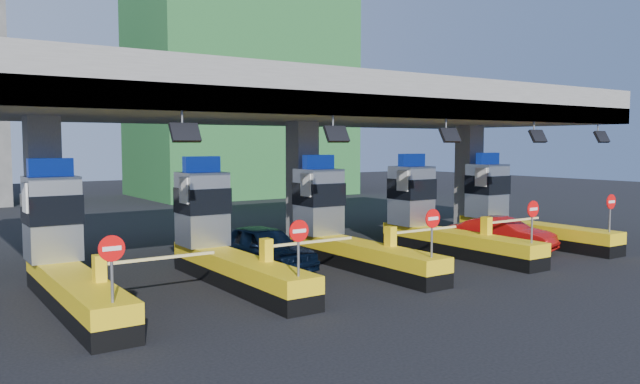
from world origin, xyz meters
TOP-DOWN VIEW (x-y plane):
  - ground at (0.00, 0.00)m, footprint 120.00×120.00m
  - toll_canopy at (0.00, 2.87)m, footprint 28.00×12.09m
  - toll_lane_far_left at (-10.00, 0.28)m, footprint 4.43×8.00m
  - toll_lane_left at (-5.00, 0.28)m, footprint 4.43×8.00m
  - toll_lane_center at (0.00, 0.28)m, footprint 4.43×8.00m
  - toll_lane_right at (5.00, 0.28)m, footprint 4.43×8.00m
  - toll_lane_far_right at (10.00, 0.28)m, footprint 4.43×8.00m
  - bg_building_scaffold at (12.00, 32.00)m, footprint 18.00×12.00m
  - van at (-2.88, 1.10)m, footprint 2.42×4.91m
  - red_car at (7.47, -1.30)m, footprint 2.78×4.63m

SIDE VIEW (x-z plane):
  - ground at x=0.00m, z-range 0.00..0.00m
  - red_car at x=7.47m, z-range 0.00..1.44m
  - van at x=-2.88m, z-range 0.00..1.61m
  - toll_lane_far_left at x=-10.00m, z-range -0.68..3.47m
  - toll_lane_left at x=-5.00m, z-range -0.68..3.47m
  - toll_lane_center at x=0.00m, z-range -0.68..3.47m
  - toll_lane_right at x=5.00m, z-range -0.68..3.47m
  - toll_lane_far_right at x=10.00m, z-range -0.68..3.47m
  - toll_canopy at x=0.00m, z-range 2.63..9.63m
  - bg_building_scaffold at x=12.00m, z-range 0.00..28.00m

